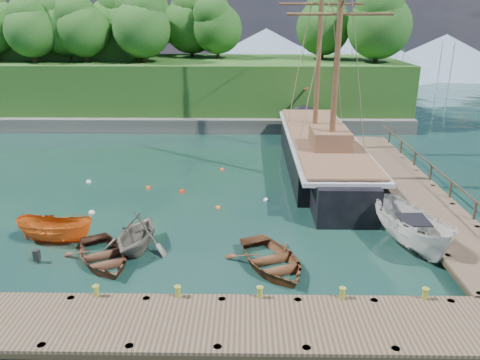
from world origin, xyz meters
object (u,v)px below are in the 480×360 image
object	(u,v)px
rowboat_0	(104,262)
motorboat_orange	(57,242)
cabin_boat_white	(410,247)
rowboat_1	(138,250)
schooner	(321,155)
rowboat_2	(272,267)

from	to	relation	value
rowboat_0	motorboat_orange	xyz separation A→B (m)	(-2.83, 1.91, 0.00)
motorboat_orange	cabin_boat_white	bearing A→B (deg)	-82.96
rowboat_0	rowboat_1	distance (m)	1.71
cabin_boat_white	rowboat_0	bearing A→B (deg)	172.26
cabin_boat_white	schooner	world-z (taller)	schooner
rowboat_0	cabin_boat_white	world-z (taller)	cabin_boat_white
rowboat_0	motorboat_orange	distance (m)	3.41
rowboat_0	rowboat_2	bearing A→B (deg)	-32.15
motorboat_orange	rowboat_2	bearing A→B (deg)	-94.39
rowboat_1	rowboat_2	distance (m)	6.39
motorboat_orange	schooner	xyz separation A→B (m)	(14.39, 11.50, 1.05)
motorboat_orange	cabin_boat_white	size ratio (longest dim) A/B	0.70
rowboat_1	schooner	distance (m)	16.04
rowboat_1	rowboat_0	bearing A→B (deg)	-127.06
schooner	cabin_boat_white	bearing A→B (deg)	-77.86
rowboat_1	cabin_boat_white	xyz separation A→B (m)	(12.84, 0.43, 0.00)
rowboat_2	motorboat_orange	distance (m)	10.51
rowboat_2	cabin_boat_white	world-z (taller)	cabin_boat_white
schooner	rowboat_1	bearing A→B (deg)	-130.05
cabin_boat_white	schooner	bearing A→B (deg)	87.71
rowboat_1	rowboat_2	size ratio (longest dim) A/B	0.82
rowboat_1	cabin_boat_white	size ratio (longest dim) A/B	0.67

